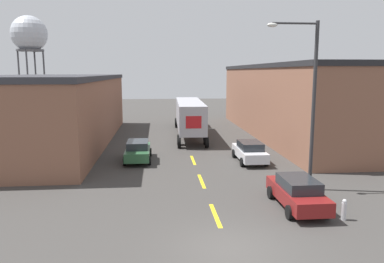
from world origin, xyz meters
The scene contains 11 objects.
ground_plane centered at (0.00, 0.00, 0.00)m, with size 160.00×160.00×0.00m, color #3D3A38.
road_centerline centered at (0.00, 8.82, 0.00)m, with size 0.20×13.88×0.01m.
warehouse_left centered at (-12.71, 22.35, 3.13)m, with size 11.31×27.40×6.25m.
warehouse_right centered at (11.57, 24.82, 3.66)m, with size 9.03×30.08×7.31m.
semi_truck centered at (0.63, 25.81, 2.22)m, with size 3.10×15.68×3.67m.
parked_car_right_near centered at (4.09, 3.95, 0.79)m, with size 1.94×4.56×1.52m.
parked_car_left_far centered at (-4.09, 14.50, 0.79)m, with size 1.94×4.56×1.52m.
parked_car_right_mid centered at (4.09, 13.45, 0.79)m, with size 1.94×4.56×1.52m.
water_tower centered at (-23.72, 53.12, 12.66)m, with size 5.89×5.89×15.79m.
street_lamp centered at (5.56, 6.69, 5.30)m, with size 2.83×0.32×9.20m.
fire_hydrant centered at (5.61, 2.27, 0.48)m, with size 0.22×0.22×0.97m.
Camera 1 is at (-2.57, -12.92, 6.52)m, focal length 35.00 mm.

